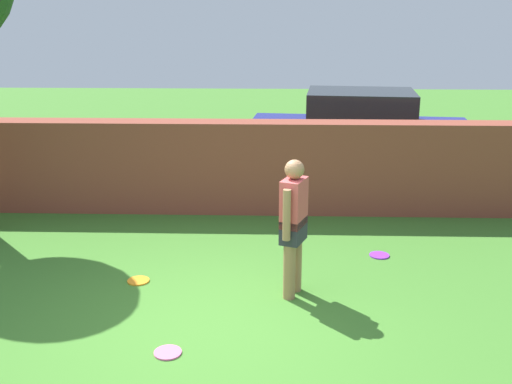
{
  "coord_description": "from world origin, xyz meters",
  "views": [
    {
      "loc": [
        0.69,
        -5.66,
        3.21
      ],
      "look_at": [
        0.45,
        1.66,
        1.0
      ],
      "focal_mm": 42.75,
      "sensor_mm": 36.0,
      "label": 1
    }
  ],
  "objects_px": {
    "person": "(293,222)",
    "frisbee_orange": "(138,281)",
    "frisbee_purple": "(379,255)",
    "frisbee_pink": "(168,353)",
    "car": "(359,136)"
  },
  "relations": [
    {
      "from": "car",
      "to": "frisbee_pink",
      "type": "xyz_separation_m",
      "value": [
        -2.65,
        -6.45,
        -0.85
      ]
    },
    {
      "from": "person",
      "to": "frisbee_pink",
      "type": "xyz_separation_m",
      "value": [
        -1.24,
        -1.33,
        -0.89
      ]
    },
    {
      "from": "person",
      "to": "frisbee_orange",
      "type": "height_order",
      "value": "person"
    },
    {
      "from": "car",
      "to": "frisbee_orange",
      "type": "relative_size",
      "value": 16.1
    },
    {
      "from": "frisbee_purple",
      "to": "frisbee_pink",
      "type": "height_order",
      "value": "same"
    },
    {
      "from": "car",
      "to": "frisbee_purple",
      "type": "xyz_separation_m",
      "value": [
        -0.2,
        -3.93,
        -0.85
      ]
    },
    {
      "from": "frisbee_purple",
      "to": "frisbee_orange",
      "type": "bearing_deg",
      "value": -163.65
    },
    {
      "from": "person",
      "to": "car",
      "type": "height_order",
      "value": "car"
    },
    {
      "from": "frisbee_purple",
      "to": "frisbee_pink",
      "type": "relative_size",
      "value": 1.0
    },
    {
      "from": "frisbee_purple",
      "to": "person",
      "type": "bearing_deg",
      "value": -135.54
    },
    {
      "from": "frisbee_purple",
      "to": "frisbee_orange",
      "type": "distance_m",
      "value": 3.22
    },
    {
      "from": "car",
      "to": "frisbee_orange",
      "type": "xyz_separation_m",
      "value": [
        -3.29,
        -4.84,
        -0.85
      ]
    },
    {
      "from": "person",
      "to": "car",
      "type": "distance_m",
      "value": 5.31
    },
    {
      "from": "frisbee_pink",
      "to": "frisbee_orange",
      "type": "relative_size",
      "value": 1.0
    },
    {
      "from": "person",
      "to": "frisbee_purple",
      "type": "height_order",
      "value": "person"
    }
  ]
}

